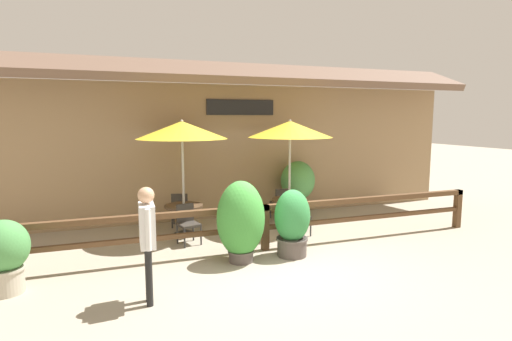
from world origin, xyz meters
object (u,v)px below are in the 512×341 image
object	(u,v)px
chair_near_wallside	(180,208)
potted_plant_small_flowering	(298,184)
dining_table_near	(184,211)
patio_umbrella_middle	(290,129)
chair_middle_wallside	(281,202)
pedestrian	(147,230)
dining_table_middle	(289,204)
potted_plant_entrance_palm	(4,254)
patio_umbrella_near	(182,130)
chair_near_streetside	(188,222)
potted_plant_corner_fern	(292,223)
chair_middle_streetside	(299,214)
potted_plant_broad_leaf	(241,221)

from	to	relation	value
chair_near_wallside	potted_plant_small_flowering	world-z (taller)	potted_plant_small_flowering
dining_table_near	patio_umbrella_middle	xyz separation A→B (m)	(2.61, -0.19, 1.88)
chair_near_wallside	dining_table_near	bearing A→B (deg)	102.36
chair_middle_wallside	pedestrian	xyz separation A→B (m)	(-3.75, -3.86, 0.63)
chair_near_wallside	pedestrian	world-z (taller)	pedestrian
dining_table_middle	pedestrian	distance (m)	4.89
chair_near_wallside	potted_plant_entrance_palm	world-z (taller)	potted_plant_entrance_palm
patio_umbrella_near	chair_near_streetside	world-z (taller)	patio_umbrella_near
potted_plant_small_flowering	potted_plant_corner_fern	bearing A→B (deg)	-117.46
patio_umbrella_middle	potted_plant_corner_fern	bearing A→B (deg)	-112.89
chair_near_wallside	chair_middle_streetside	world-z (taller)	same
dining_table_middle	chair_near_wallside	bearing A→B (deg)	160.69
chair_near_streetside	potted_plant_small_flowering	distance (m)	3.72
chair_near_streetside	chair_near_wallside	world-z (taller)	same
patio_umbrella_near	potted_plant_entrance_palm	distance (m)	4.26
chair_middle_streetside	dining_table_near	bearing A→B (deg)	161.92
chair_near_streetside	potted_plant_broad_leaf	xyz separation A→B (m)	(0.76, -1.44, 0.31)
potted_plant_corner_fern	chair_near_wallside	bearing A→B (deg)	120.95
dining_table_middle	potted_plant_corner_fern	bearing A→B (deg)	-112.89
potted_plant_corner_fern	pedestrian	world-z (taller)	pedestrian
chair_near_wallside	potted_plant_corner_fern	world-z (taller)	potted_plant_corner_fern
chair_middle_wallside	potted_plant_small_flowering	size ratio (longest dim) A/B	0.56
potted_plant_entrance_palm	dining_table_near	bearing A→B (deg)	35.67
chair_near_streetside	pedestrian	bearing A→B (deg)	-126.03
chair_near_streetside	potted_plant_corner_fern	bearing A→B (deg)	-53.68
chair_near_streetside	chair_middle_streetside	size ratio (longest dim) A/B	1.00
patio_umbrella_middle	potted_plant_broad_leaf	size ratio (longest dim) A/B	1.72
chair_middle_wallside	chair_middle_streetside	bearing A→B (deg)	84.02
chair_near_streetside	potted_plant_corner_fern	xyz separation A→B (m)	(1.81, -1.47, 0.19)
dining_table_near	potted_plant_entrance_palm	xyz separation A→B (m)	(-3.14, -2.25, 0.08)
patio_umbrella_middle	potted_plant_corner_fern	distance (m)	2.80
chair_near_wallside	potted_plant_small_flowering	bearing A→B (deg)	-164.04
potted_plant_small_flowering	patio_umbrella_near	bearing A→B (deg)	-166.17
patio_umbrella_near	chair_near_streetside	bearing A→B (deg)	-93.50
patio_umbrella_near	chair_middle_wallside	xyz separation A→B (m)	(2.67, 0.50, -1.95)
patio_umbrella_near	chair_near_streetside	size ratio (longest dim) A/B	3.11
patio_umbrella_middle	pedestrian	size ratio (longest dim) A/B	1.54
patio_umbrella_near	dining_table_middle	world-z (taller)	patio_umbrella_near
chair_near_streetside	pedestrian	distance (m)	2.90
patio_umbrella_middle	potted_plant_entrance_palm	distance (m)	6.36
chair_middle_streetside	potted_plant_corner_fern	xyz separation A→B (m)	(-0.77, -1.31, 0.19)
dining_table_middle	pedestrian	bearing A→B (deg)	-139.30
patio_umbrella_middle	potted_plant_small_flowering	world-z (taller)	patio_umbrella_middle
potted_plant_corner_fern	potted_plant_broad_leaf	bearing A→B (deg)	178.54
potted_plant_corner_fern	potted_plant_small_flowering	world-z (taller)	potted_plant_small_flowering
chair_near_streetside	dining_table_middle	world-z (taller)	chair_near_streetside
dining_table_middle	potted_plant_entrance_palm	distance (m)	6.10
chair_near_streetside	chair_middle_streetside	distance (m)	2.59
dining_table_near	pedestrian	distance (m)	3.57
patio_umbrella_near	patio_umbrella_middle	distance (m)	2.61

